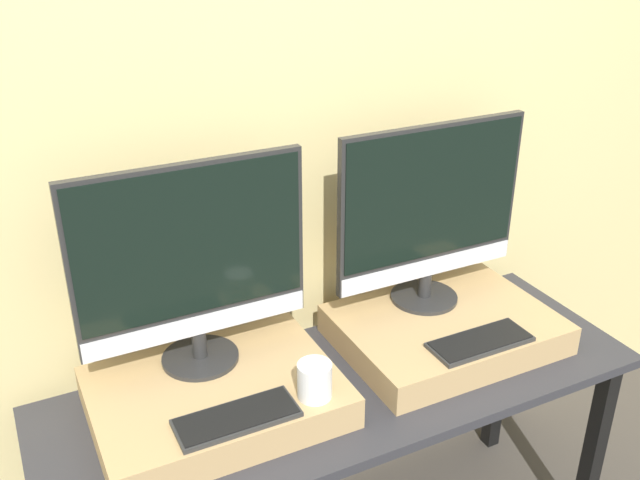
% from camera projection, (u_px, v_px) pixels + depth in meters
% --- Properties ---
extents(wall_back, '(8.00, 0.04, 2.60)m').
position_uv_depth(wall_back, '(288.00, 145.00, 2.04)').
color(wall_back, '#DBC684').
rests_on(wall_back, ground_plane).
extents(workbench, '(1.69, 0.59, 0.71)m').
position_uv_depth(workbench, '(345.00, 405.00, 2.03)').
color(workbench, '#2D2D33').
rests_on(workbench, ground_plane).
extents(wooden_riser_left, '(0.63, 0.46, 0.09)m').
position_uv_depth(wooden_riser_left, '(216.00, 397.00, 1.86)').
color(wooden_riser_left, tan).
rests_on(wooden_riser_left, workbench).
extents(monitor_left, '(0.61, 0.21, 0.56)m').
position_uv_depth(monitor_left, '(192.00, 261.00, 1.81)').
color(monitor_left, '#282828').
rests_on(monitor_left, wooden_riser_left).
extents(keyboard_left, '(0.30, 0.12, 0.01)m').
position_uv_depth(keyboard_left, '(237.00, 418.00, 1.71)').
color(keyboard_left, '#2D2D2D').
rests_on(keyboard_left, wooden_riser_left).
extents(mug, '(0.09, 0.09, 0.10)m').
position_uv_depth(mug, '(315.00, 380.00, 1.78)').
color(mug, white).
rests_on(mug, wooden_riser_left).
extents(wooden_riser_right, '(0.63, 0.46, 0.09)m').
position_uv_depth(wooden_riser_right, '(445.00, 329.00, 2.16)').
color(wooden_riser_right, tan).
rests_on(wooden_riser_right, workbench).
extents(monitor_right, '(0.61, 0.21, 0.56)m').
position_uv_depth(monitor_right, '(431.00, 210.00, 2.10)').
color(monitor_right, '#282828').
rests_on(monitor_right, wooden_riser_right).
extents(keyboard_right, '(0.30, 0.12, 0.01)m').
position_uv_depth(keyboard_right, '(480.00, 342.00, 2.00)').
color(keyboard_right, '#2D2D2D').
rests_on(keyboard_right, wooden_riser_right).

